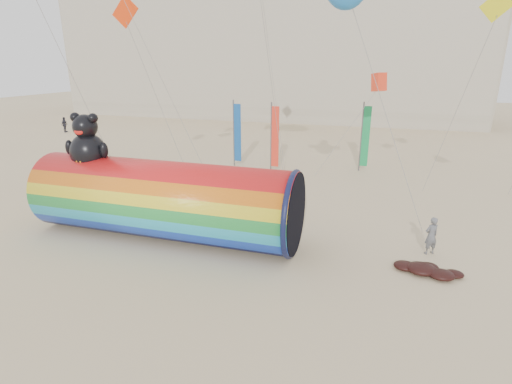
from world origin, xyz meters
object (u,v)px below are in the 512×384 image
(hotel_building, at_px, (266,45))
(kite_handler, at_px, (431,236))
(windsock_assembly, at_px, (164,198))
(fabric_bundle, at_px, (427,270))

(hotel_building, xyz_separation_m, kite_handler, (20.10, -43.44, -9.46))
(windsock_assembly, bearing_deg, fabric_bundle, -0.81)
(kite_handler, bearing_deg, windsock_assembly, -25.32)
(windsock_assembly, xyz_separation_m, kite_handler, (11.87, 1.75, -1.08))
(kite_handler, bearing_deg, hotel_building, -98.85)
(fabric_bundle, bearing_deg, kite_handler, 82.54)
(hotel_building, xyz_separation_m, fabric_bundle, (19.85, -45.35, -10.14))
(windsock_assembly, relative_size, fabric_bundle, 4.81)
(hotel_building, height_order, fabric_bundle, hotel_building)
(hotel_building, bearing_deg, kite_handler, -65.17)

